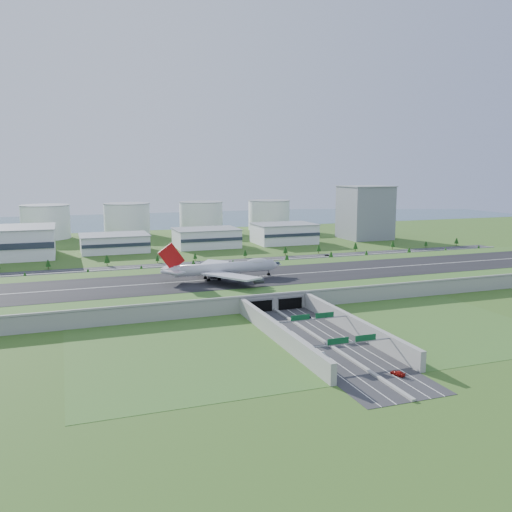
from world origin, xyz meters
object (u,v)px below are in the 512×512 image
object	(u,v)px
car_2	(307,316)
car_3	(398,373)
fuel_tank_a	(46,222)
car_5	(327,255)
car_7	(201,263)
car_1	(323,354)
office_tower	(365,213)
car_6	(439,251)
car_0	(288,329)
boeing_747	(224,268)

from	to	relation	value
car_2	car_3	bearing A→B (deg)	92.80
fuel_tank_a	car_5	bearing A→B (deg)	-42.52
car_2	car_5	bearing A→B (deg)	-115.97
car_2	car_7	bearing A→B (deg)	-82.06
car_1	car_2	distance (m)	55.65
office_tower	car_2	size ratio (longest dim) A/B	9.95
office_tower	car_6	world-z (taller)	office_tower
car_1	car_2	size ratio (longest dim) A/B	0.81
car_1	car_6	xyz separation A→B (m)	(221.24, 210.43, 0.07)
car_3	car_5	xyz separation A→B (m)	(99.66, 250.45, -0.15)
car_1	car_5	size ratio (longest dim) A/B	1.06
office_tower	car_1	world-z (taller)	office_tower
car_7	car_3	bearing A→B (deg)	9.03
fuel_tank_a	car_6	size ratio (longest dim) A/B	8.61
car_1	fuel_tank_a	bearing A→B (deg)	121.48
fuel_tank_a	car_6	bearing A→B (deg)	-33.55
car_3	car_6	world-z (taller)	car_3
fuel_tank_a	car_7	world-z (taller)	fuel_tank_a
office_tower	car_5	xyz separation A→B (m)	(-92.38, -93.75, -26.69)
car_0	car_5	xyz separation A→B (m)	(115.54, 187.33, 0.03)
boeing_747	car_1	xyz separation A→B (m)	(5.33, -121.16, -13.90)
car_6	boeing_747	bearing A→B (deg)	125.50
boeing_747	fuel_tank_a	bearing A→B (deg)	107.33
car_5	boeing_747	bearing A→B (deg)	-27.58
boeing_747	car_5	distance (m)	158.53
office_tower	car_0	bearing A→B (deg)	-126.49
car_0	car_5	world-z (taller)	car_5
boeing_747	car_3	distance (m)	151.15
car_5	car_7	bearing A→B (deg)	-67.73
car_1	car_7	xyz separation A→B (m)	(6.01, 222.94, -0.02)
car_0	car_3	world-z (taller)	car_3
office_tower	car_2	bearing A→B (deg)	-125.83
car_5	car_6	distance (m)	106.26
fuel_tank_a	car_5	world-z (taller)	fuel_tank_a
car_1	car_5	xyz separation A→B (m)	(115.68, 222.61, -0.04)
car_0	car_1	distance (m)	35.28
car_1	car_6	size ratio (longest dim) A/B	0.77
car_1	car_7	world-z (taller)	car_1
boeing_747	car_5	world-z (taller)	boeing_747
car_6	car_7	bearing A→B (deg)	100.66
fuel_tank_a	car_0	distance (m)	411.97
car_1	car_6	distance (m)	305.34
fuel_tank_a	car_1	xyz separation A→B (m)	(111.94, -431.36, -16.65)
boeing_747	car_3	world-z (taller)	boeing_747
office_tower	car_3	bearing A→B (deg)	-119.16
car_3	car_6	bearing A→B (deg)	-147.24
car_3	car_0	bearing A→B (deg)	-92.38
fuel_tank_a	car_3	xyz separation A→B (m)	(127.96, -459.20, -16.54)
fuel_tank_a	car_2	xyz separation A→B (m)	(129.65, -378.60, -16.61)
boeing_747	car_6	size ratio (longest dim) A/B	13.35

